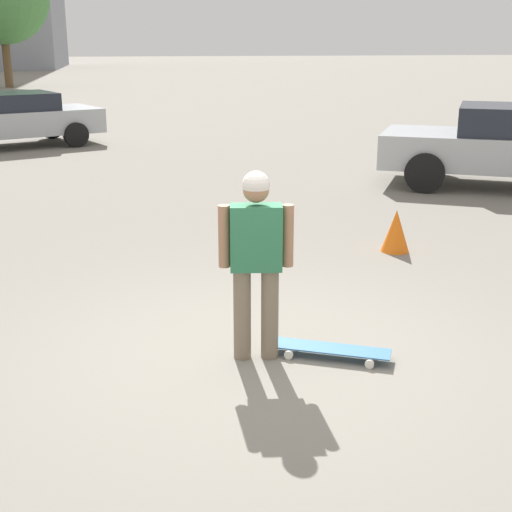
{
  "coord_description": "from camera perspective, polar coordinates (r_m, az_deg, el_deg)",
  "views": [
    {
      "loc": [
        5.42,
        -0.95,
        2.57
      ],
      "look_at": [
        0.0,
        0.0,
        0.89
      ],
      "focal_mm": 50.0,
      "sensor_mm": 36.0,
      "label": 1
    }
  ],
  "objects": [
    {
      "name": "person",
      "position": [
        5.74,
        0.0,
        0.3
      ],
      "size": [
        0.25,
        0.6,
        1.59
      ],
      "rotation": [
        0.0,
        0.0,
        1.43
      ],
      "color": "#7A6B56",
      "rests_on": "ground_plane"
    },
    {
      "name": "car_parked_near",
      "position": [
        13.6,
        19.69,
        8.36
      ],
      "size": [
        3.66,
        4.76,
        1.45
      ],
      "rotation": [
        0.0,
        0.0,
        -2.05
      ],
      "color": "#ADB2B7",
      "rests_on": "ground_plane"
    },
    {
      "name": "skateboard",
      "position": [
        6.07,
        6.03,
        -7.44
      ],
      "size": [
        0.62,
        0.99,
        0.09
      ],
      "rotation": [
        0.0,
        0.0,
        -2.01
      ],
      "color": "#336693",
      "rests_on": "ground_plane"
    },
    {
      "name": "ground_plane",
      "position": [
        6.07,
        0.0,
        -8.08
      ],
      "size": [
        220.0,
        220.0,
        0.0
      ],
      "primitive_type": "plane",
      "color": "gray"
    },
    {
      "name": "car_parked_far",
      "position": [
        18.87,
        -19.08,
        10.35
      ],
      "size": [
        3.46,
        4.69,
        1.31
      ],
      "rotation": [
        0.0,
        0.0,
        -1.15
      ],
      "color": "#ADB2B7",
      "rests_on": "ground_plane"
    },
    {
      "name": "traffic_cone",
      "position": [
        9.1,
        11.12,
        1.99
      ],
      "size": [
        0.35,
        0.35,
        0.53
      ],
      "color": "orange",
      "rests_on": "ground_plane"
    }
  ]
}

